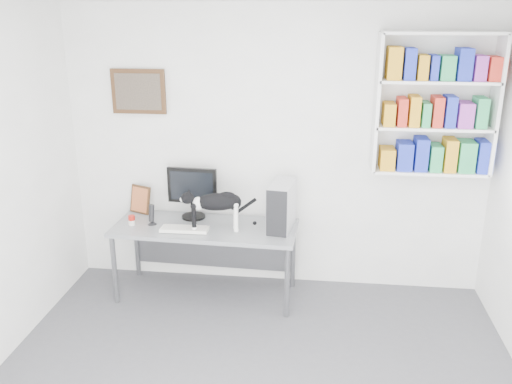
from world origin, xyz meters
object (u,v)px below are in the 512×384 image
monitor (193,193)px  cat (216,211)px  keyboard (185,229)px  pc_tower (282,206)px  soup_can (132,220)px  bookshelf (435,105)px  leaning_print (140,199)px  speaker (152,214)px  desk (206,261)px

monitor → cat: bearing=-42.7°
keyboard → pc_tower: size_ratio=0.99×
pc_tower → soup_can: bearing=-169.2°
bookshelf → pc_tower: size_ratio=2.82×
leaning_print → pc_tower: bearing=13.4°
leaning_print → cat: bearing=-1.0°
pc_tower → monitor: bearing=176.5°
monitor → speaker: size_ratio=2.51×
bookshelf → desk: (-2.02, -0.25, -1.49)m
monitor → leaning_print: monitor is taller
monitor → pc_tower: size_ratio=1.16×
monitor → speaker: 0.44m
bookshelf → cat: (-1.89, -0.34, -0.95)m
cat → bookshelf: bearing=-2.4°
keyboard → cat: (0.29, 0.03, 0.17)m
desk → leaning_print: leaning_print is taller
monitor → cat: 0.42m
speaker → pc_tower: bearing=15.6°
monitor → keyboard: size_ratio=1.18×
bookshelf → pc_tower: (-1.31, -0.21, -0.92)m
leaning_print → soup_can: leaning_print is taller
desk → monitor: (-0.16, 0.20, 0.61)m
bookshelf → desk: bookshelf is taller
keyboard → speaker: size_ratio=2.13×
pc_tower → speaker: size_ratio=2.16×
keyboard → leaning_print: size_ratio=1.53×
desk → speaker: size_ratio=8.38×
desk → speaker: speaker is taller
bookshelf → desk: size_ratio=0.73×
speaker → keyboard: bearing=-5.4°
keyboard → soup_can: size_ratio=4.75×
leaning_print → soup_can: (0.02, -0.33, -0.10)m
desk → speaker: 0.68m
desk → soup_can: (-0.69, -0.05, 0.40)m
desk → pc_tower: 0.92m
pc_tower → soup_can: (-1.40, -0.08, -0.17)m
pc_tower → soup_can: 1.41m
speaker → cat: 0.65m
desk → pc_tower: pc_tower is taller
keyboard → speaker: bearing=160.3°
speaker → desk: bearing=15.0°
keyboard → leaning_print: (-0.54, 0.41, 0.13)m
bookshelf → cat: bearing=-169.7°
monitor → pc_tower: 0.88m
desk → keyboard: 0.43m
desk → soup_can: soup_can is taller
keyboard → monitor: bearing=87.7°
desk → keyboard: bearing=-139.1°
monitor → leaning_print: 0.57m
monitor → soup_can: (-0.53, -0.25, -0.21)m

